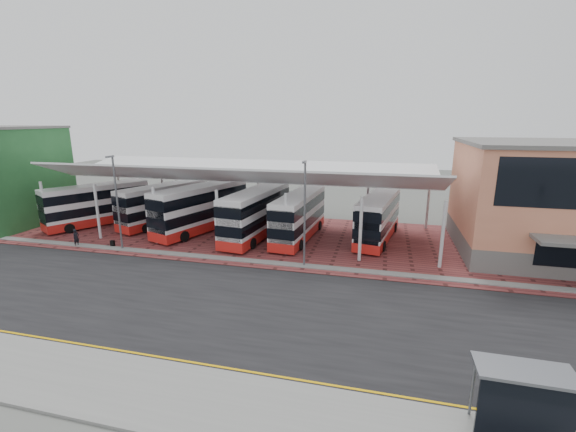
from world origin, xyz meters
name	(u,v)px	position (x,y,z in m)	size (l,w,h in m)	color
ground	(252,300)	(0.00, 0.00, 0.00)	(140.00, 140.00, 0.00)	#52544F
road	(247,307)	(0.00, -1.00, 0.01)	(120.00, 14.00, 0.02)	black
forecourt	(319,240)	(2.00, 13.00, 0.03)	(72.00, 16.00, 0.06)	brown
sidewalk	(178,397)	(0.00, -9.00, 0.07)	(120.00, 4.00, 0.14)	slate
north_kerb	(279,264)	(0.00, 6.20, 0.07)	(120.00, 0.80, 0.14)	slate
yellow_line_near	(201,368)	(0.00, -7.00, 0.03)	(120.00, 0.12, 0.01)	#E7A902
yellow_line_far	(204,364)	(0.00, -6.70, 0.03)	(120.00, 0.12, 0.01)	#E7A902
canopy	(240,174)	(-6.00, 13.94, 5.80)	(37.00, 11.63, 7.07)	silver
shop_green	(13,176)	(-30.00, 10.97, 5.12)	(6.40, 10.20, 10.22)	#2B6B34
lamp_west	(117,200)	(-14.00, 6.27, 4.36)	(0.16, 0.90, 8.07)	#5A5C62
lamp_east	(305,211)	(2.00, 6.27, 4.36)	(0.16, 0.90, 8.07)	#5A5C62
bus_0	(97,205)	(-21.51, 12.62, 2.18)	(7.18, 10.17, 4.26)	white
bus_1	(164,205)	(-14.88, 14.51, 2.15)	(5.63, 10.42, 4.21)	white
bus_2	(201,209)	(-9.88, 13.16, 2.33)	(5.93, 11.33, 4.57)	white
bus_3	(256,214)	(-3.92, 12.58, 2.29)	(3.72, 11.11, 4.49)	white
bus_4	(299,217)	(0.09, 13.05, 2.15)	(3.18, 10.38, 4.21)	white
bus_5	(378,218)	(7.24, 14.48, 2.12)	(3.94, 10.30, 4.14)	white
pedestrian	(76,238)	(-18.37, 6.00, 0.84)	(0.57, 0.37, 1.56)	black
suitcase	(113,244)	(-15.22, 6.63, 0.35)	(0.33, 0.24, 0.57)	black
bus_shelter	(533,401)	(12.83, -8.07, 1.75)	(3.25, 1.51, 2.58)	black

